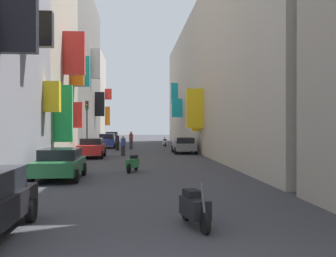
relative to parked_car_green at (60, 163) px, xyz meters
name	(u,v)px	position (x,y,z in m)	size (l,w,h in m)	color
ground_plane	(140,154)	(3.76, 15.93, -0.73)	(140.00, 140.00, 0.00)	#38383D
building_left_mid_a	(21,11)	(-4.23, 9.40, 9.32)	(7.38, 10.52, 20.14)	#9E9384
building_left_mid_b	(63,71)	(-4.24, 25.11, 7.43)	(7.04, 20.90, 16.32)	slate
building_left_mid_c	(82,99)	(-4.23, 40.75, 5.53)	(7.00, 10.37, 12.52)	#B2A899
building_right_mid_b	(221,81)	(11.75, 20.86, 5.99)	(7.34, 50.14, 13.43)	#B2A899
parked_car_green	(60,163)	(0.00, 0.00, 0.00)	(2.00, 4.06, 1.36)	#236638
parked_car_red	(92,147)	(0.11, 12.19, 0.04)	(1.90, 4.04, 1.45)	#B21E1E
parked_car_grey	(184,145)	(7.53, 16.43, 0.00)	(1.89, 4.01, 1.37)	slate
parked_car_blue	(107,141)	(0.32, 25.60, 0.06)	(1.89, 4.24, 1.51)	navy
parked_car_silver	(112,137)	(0.20, 36.58, 0.08)	(1.90, 4.01, 1.55)	#B7B7BC
scooter_black	(195,207)	(4.76, -8.97, -0.26)	(0.64, 1.83, 1.13)	black
scooter_green	(133,163)	(3.22, 2.62, -0.26)	(0.71, 1.76, 1.13)	#287F3D
scooter_white	(165,142)	(6.72, 28.23, -0.26)	(0.50, 1.84, 1.13)	silver
pedestrian_crossing	(117,142)	(1.60, 21.20, 0.08)	(0.38, 0.38, 1.61)	black
pedestrian_near_left	(131,140)	(2.92, 22.59, 0.18)	(0.50, 0.50, 1.80)	#343434
pedestrian_near_right	(123,146)	(2.39, 13.79, 0.08)	(0.39, 0.39, 1.62)	#2E2E2E
traffic_light_near_corner	(87,118)	(-0.84, 17.42, 2.35)	(0.26, 0.34, 4.55)	#2D2D2D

